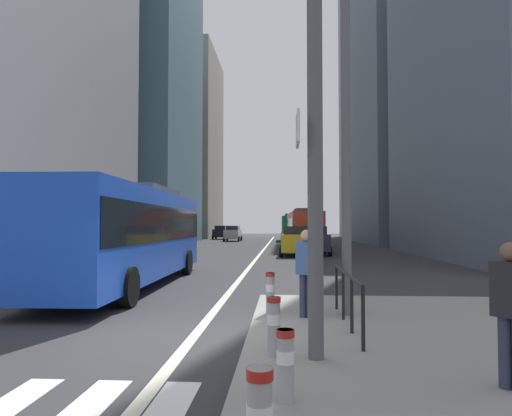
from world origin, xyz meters
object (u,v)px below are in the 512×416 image
city_bus_blue_oncoming (129,231)px  bollard_left (285,361)px  car_receding_far (295,241)px  car_oncoming_far (221,232)px  pedestrian_far (511,308)px  city_bus_red_receding (304,227)px  car_oncoming_mid (233,233)px  pedestrian_walking (307,268)px  bollard_back (270,291)px  street_lamp_post (345,71)px  sedan_white_oncoming (16,256)px  traffic_signal_gantry (157,79)px  car_receding_near (313,240)px  city_bus_red_distant (292,227)px  bollard_right (274,323)px

city_bus_blue_oncoming → bollard_left: 11.13m
car_receding_far → car_oncoming_far: same height
pedestrian_far → city_bus_red_receding: bearing=91.3°
car_oncoming_mid → pedestrian_walking: (6.81, -47.59, 0.15)m
city_bus_red_receding → pedestrian_walking: size_ratio=6.65×
car_oncoming_mid → bollard_back: bearing=-82.7°
street_lamp_post → pedestrian_walking: size_ratio=4.50×
city_bus_red_receding → sedan_white_oncoming: bearing=-112.9°
city_bus_blue_oncoming → sedan_white_oncoming: (-3.97, 0.16, -0.85)m
traffic_signal_gantry → pedestrian_walking: bearing=50.7°
city_bus_blue_oncoming → pedestrian_far: bearing=-50.6°
car_oncoming_mid → car_receding_far: size_ratio=1.00×
street_lamp_post → pedestrian_far: size_ratio=4.78×
traffic_signal_gantry → street_lamp_post: 4.61m
car_oncoming_far → traffic_signal_gantry: size_ratio=0.62×
sedan_white_oncoming → traffic_signal_gantry: (7.20, -8.41, 3.16)m
pedestrian_walking → city_bus_blue_oncoming: bearing=135.6°
traffic_signal_gantry → sedan_white_oncoming: bearing=130.6°
car_oncoming_mid → street_lamp_post: bearing=-80.8°
sedan_white_oncoming → bollard_left: bearing=-47.7°
car_receding_near → car_receding_far: (-1.24, -0.89, 0.00)m
car_receding_near → city_bus_red_receding: bearing=91.3°
city_bus_red_distant → traffic_signal_gantry: traffic_signal_gantry is taller
bollard_right → pedestrian_walking: size_ratio=0.47×
city_bus_red_receding → car_oncoming_mid: 18.24m
pedestrian_far → car_oncoming_mid: bearing=99.8°
car_oncoming_far → street_lamp_post: (10.27, -54.94, 4.29)m
bollard_right → pedestrian_walking: pedestrian_walking is taller
city_bus_blue_oncoming → car_oncoming_mid: bearing=91.7°
car_receding_far → bollard_back: bearing=-93.0°
car_receding_near → bollard_back: 21.34m
city_bus_red_receding → pedestrian_far: bearing=-88.7°
pedestrian_far → city_bus_red_distant: bearing=91.7°
bollard_right → bollard_back: bearing=92.6°
car_receding_far → street_lamp_post: (0.53, -20.40, 4.29)m
city_bus_red_distant → bollard_back: 48.05m
sedan_white_oncoming → car_receding_near: 19.49m
bollard_left → pedestrian_far: (2.57, 0.49, 0.50)m
city_bus_red_distant → car_oncoming_mid: 7.50m
city_bus_red_receding → traffic_signal_gantry: bearing=-96.1°
city_bus_red_receding → pedestrian_walking: (-1.34, -31.29, -0.69)m
car_receding_near → bollard_left: bearing=-94.4°
bollard_right → car_receding_near: bearing=84.9°
city_bus_red_distant → pedestrian_far: (1.52, -52.33, -0.76)m
traffic_signal_gantry → pedestrian_walking: size_ratio=3.83×
car_oncoming_mid → traffic_signal_gantry: bearing=-84.9°
car_oncoming_mid → bollard_left: size_ratio=5.91×
city_bus_blue_oncoming → bollard_left: bearing=-62.6°
car_receding_near → car_receding_far: 1.53m
sedan_white_oncoming → pedestrian_far: (11.64, -9.49, 0.09)m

